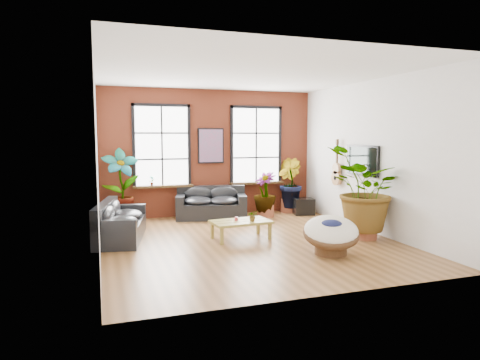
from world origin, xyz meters
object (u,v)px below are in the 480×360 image
at_px(sofa_left, 119,223).
at_px(coffee_table, 241,223).
at_px(sofa_back, 211,204).
at_px(papasan_chair, 331,233).

bearing_deg(sofa_left, coffee_table, -96.47).
height_order(sofa_back, sofa_left, sofa_back).
distance_m(sofa_left, papasan_chair, 4.49).
height_order(sofa_back, coffee_table, sofa_back).
bearing_deg(sofa_back, papasan_chair, -59.93).
xyz_separation_m(sofa_left, coffee_table, (2.51, -0.80, -0.01)).
height_order(coffee_table, papasan_chair, papasan_chair).
distance_m(sofa_back, papasan_chair, 4.36).
distance_m(coffee_table, papasan_chair, 2.08).
bearing_deg(sofa_back, sofa_left, -132.14).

